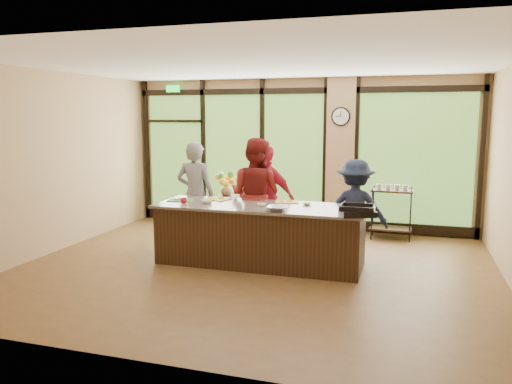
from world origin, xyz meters
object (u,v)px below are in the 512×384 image
Objects in this scene: island_base at (260,236)px; flower_stand at (227,214)px; cook_left at (195,194)px; bar_cart at (392,206)px; cook_right at (355,210)px; roasting_pan at (357,213)px.

island_base reaches higher than flower_stand.
cook_left is 1.80× the size of bar_cart.
flower_stand is at bearing -171.20° from bar_cart.
cook_left is 2.75m from cook_right.
cook_right is at bearing 28.00° from island_base.
cook_left reaches higher than cook_right.
cook_left reaches higher than flower_stand.
cook_left is 3.61m from bar_cart.
bar_cart reaches higher than flower_stand.
island_base is 1.58m from cook_right.
roasting_pan is at bearing 155.87° from cook_left.
roasting_pan is 0.63× the size of flower_stand.
island_base is 3.04× the size of bar_cart.
island_base is at bearing 145.06° from roasting_pan.
cook_left reaches higher than island_base.
cook_left is (-1.39, 0.72, 0.48)m from island_base.
bar_cart is (0.37, 2.63, -0.35)m from roasting_pan.
island_base is 4.28× the size of flower_stand.
island_base is at bearing -127.93° from bar_cart.
island_base is at bearing 23.38° from cook_right.
cook_left is 1.15× the size of cook_right.
flower_stand is at bearing 123.67° from island_base.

